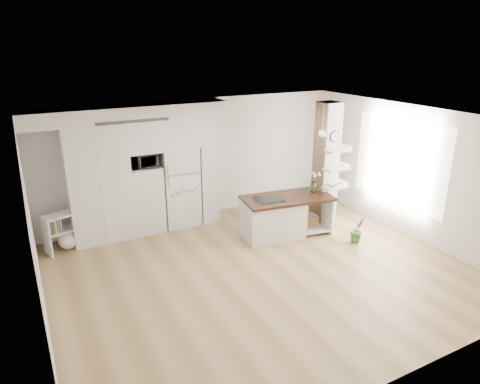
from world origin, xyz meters
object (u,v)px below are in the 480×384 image
at_px(refrigerator, 179,186).
at_px(floor_plant_a, 357,230).
at_px(kitchen_island, 278,216).
at_px(bookshelf, 64,234).

distance_m(refrigerator, floor_plant_a, 3.88).
xyz_separation_m(refrigerator, kitchen_island, (1.59, -1.54, -0.44)).
xyz_separation_m(bookshelf, floor_plant_a, (5.29, -2.40, -0.06)).
height_order(kitchen_island, bookshelf, kitchen_island).
bearing_deg(floor_plant_a, refrigerator, 137.90).
bearing_deg(floor_plant_a, bookshelf, 155.64).
bearing_deg(floor_plant_a, kitchen_island, 140.76).
height_order(bookshelf, floor_plant_a, bookshelf).
xyz_separation_m(kitchen_island, bookshelf, (-4.04, 1.37, -0.11)).
height_order(refrigerator, floor_plant_a, refrigerator).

